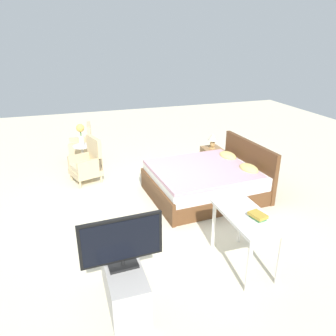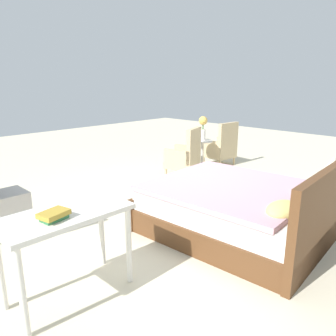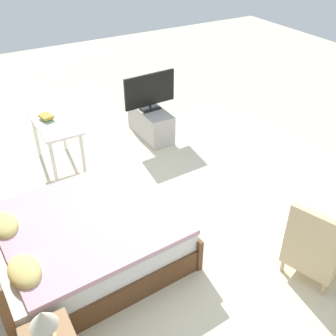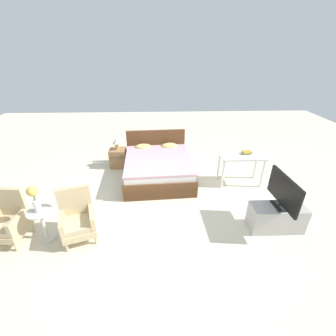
# 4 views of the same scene
# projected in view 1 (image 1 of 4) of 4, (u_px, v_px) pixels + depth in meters

# --- Properties ---
(ground_plane) EXTENTS (16.00, 16.00, 0.00)m
(ground_plane) POSITION_uv_depth(u_px,v_px,m) (149.00, 204.00, 5.91)
(ground_plane) COLOR beige
(bed) EXTENTS (1.76, 2.08, 0.96)m
(bed) POSITION_uv_depth(u_px,v_px,m) (207.00, 181.00, 6.13)
(bed) COLOR brown
(bed) RESTS_ON ground_plane
(armchair_by_window_left) EXTENTS (0.59, 0.59, 0.92)m
(armchair_by_window_left) POSITION_uv_depth(u_px,v_px,m) (83.00, 147.00, 7.73)
(armchair_by_window_left) COLOR #CCB284
(armchair_by_window_left) RESTS_ON ground_plane
(armchair_by_window_right) EXTENTS (0.68, 0.68, 0.92)m
(armchair_by_window_right) POSITION_uv_depth(u_px,v_px,m) (88.00, 164.00, 6.71)
(armchair_by_window_right) COLOR #CCB284
(armchair_by_window_right) RESTS_ON ground_plane
(side_table) EXTENTS (0.40, 0.40, 0.60)m
(side_table) POSITION_uv_depth(u_px,v_px,m) (83.00, 155.00, 7.20)
(side_table) COLOR beige
(side_table) RESTS_ON ground_plane
(flower_vase) EXTENTS (0.17, 0.17, 0.48)m
(flower_vase) POSITION_uv_depth(u_px,v_px,m) (81.00, 132.00, 7.01)
(flower_vase) COLOR silver
(flower_vase) RESTS_ON side_table
(nightstand) EXTENTS (0.44, 0.41, 0.52)m
(nightstand) POSITION_uv_depth(u_px,v_px,m) (212.00, 159.00, 7.30)
(nightstand) COLOR #997047
(nightstand) RESTS_ON ground_plane
(table_lamp) EXTENTS (0.22, 0.22, 0.33)m
(table_lamp) POSITION_uv_depth(u_px,v_px,m) (213.00, 139.00, 7.12)
(table_lamp) COLOR tan
(table_lamp) RESTS_ON nightstand
(tv_stand) EXTENTS (0.96, 0.40, 0.50)m
(tv_stand) POSITION_uv_depth(u_px,v_px,m) (124.00, 284.00, 3.68)
(tv_stand) COLOR #B7B2AD
(tv_stand) RESTS_ON ground_plane
(tv_flatscreen) EXTENTS (0.22, 0.90, 0.60)m
(tv_flatscreen) POSITION_uv_depth(u_px,v_px,m) (122.00, 242.00, 3.47)
(tv_flatscreen) COLOR black
(tv_flatscreen) RESTS_ON tv_stand
(vanity_desk) EXTENTS (1.04, 0.52, 0.76)m
(vanity_desk) POSITION_uv_depth(u_px,v_px,m) (246.00, 222.00, 4.14)
(vanity_desk) COLOR silver
(vanity_desk) RESTS_ON ground_plane
(book_stack) EXTENTS (0.24, 0.19, 0.07)m
(book_stack) POSITION_uv_depth(u_px,v_px,m) (258.00, 216.00, 4.00)
(book_stack) COLOR #337A47
(book_stack) RESTS_ON vanity_desk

